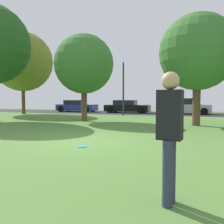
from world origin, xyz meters
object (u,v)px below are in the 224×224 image
object	(u,v)px
oak_tree_center	(197,52)
parked_car_silver	(186,107)
parked_car_blue	(77,106)
frisbee_disc	(82,147)
person_catcher	(170,131)
street_lamp_post	(123,89)
parked_car_black	(127,107)
birch_tree_lone	(84,64)
oak_tree_right	(23,62)

from	to	relation	value
oak_tree_center	parked_car_silver	distance (m)	10.47
parked_car_silver	parked_car_blue	bearing A→B (deg)	179.15
frisbee_disc	parked_car_blue	size ratio (longest dim) A/B	0.06
person_catcher	street_lamp_post	xyz separation A→B (m)	(-5.31, 16.19, 1.25)
oak_tree_center	parked_car_silver	world-z (taller)	oak_tree_center
parked_car_black	person_catcher	bearing A→B (deg)	-73.25
person_catcher	street_lamp_post	bearing A→B (deg)	-63.28
oak_tree_center	birch_tree_lone	size ratio (longest dim) A/B	1.07
oak_tree_right	person_catcher	world-z (taller)	oak_tree_right
oak_tree_right	street_lamp_post	distance (m)	9.89
person_catcher	oak_tree_center	bearing A→B (deg)	-84.19
street_lamp_post	person_catcher	bearing A→B (deg)	-71.84
street_lamp_post	frisbee_disc	bearing A→B (deg)	-79.20
parked_car_blue	parked_car_silver	bearing A→B (deg)	-0.85
oak_tree_center	parked_car_silver	size ratio (longest dim) A/B	1.40
oak_tree_right	person_catcher	distance (m)	21.51
oak_tree_right	parked_car_black	bearing A→B (deg)	29.82
oak_tree_center	frisbee_disc	bearing A→B (deg)	-114.96
oak_tree_right	person_catcher	xyz separation A→B (m)	(14.79, -15.13, -3.88)
parked_car_blue	oak_tree_right	bearing A→B (deg)	-119.51
street_lamp_post	parked_car_black	bearing A→B (deg)	100.72
birch_tree_lone	parked_car_silver	bearing A→B (deg)	57.72
parked_car_black	street_lamp_post	bearing A→B (deg)	-79.28
frisbee_disc	parked_car_silver	xyz separation A→B (m)	(2.58, 17.03, 0.66)
oak_tree_right	oak_tree_center	xyz separation A→B (m)	(15.27, -4.98, -1.01)
frisbee_disc	parked_car_black	bearing A→B (deg)	100.78
parked_car_silver	street_lamp_post	bearing A→B (deg)	-142.46
parked_car_black	oak_tree_center	bearing A→B (deg)	-56.74
parked_car_black	street_lamp_post	distance (m)	4.33
parked_car_silver	oak_tree_right	bearing A→B (deg)	-161.15
oak_tree_right	parked_car_silver	distance (m)	15.94
oak_tree_right	birch_tree_lone	distance (m)	9.75
parked_car_blue	person_catcher	bearing A→B (deg)	-59.64
frisbee_disc	oak_tree_right	bearing A→B (deg)	134.80
parked_car_blue	street_lamp_post	bearing A→B (deg)	-31.85
oak_tree_center	street_lamp_post	bearing A→B (deg)	133.82
person_catcher	parked_car_black	xyz separation A→B (m)	(-6.06, 20.13, -0.40)
person_catcher	oak_tree_right	bearing A→B (deg)	-37.10
oak_tree_right	parked_car_blue	xyz separation A→B (m)	(2.91, 5.14, -4.29)
oak_tree_center	parked_car_black	world-z (taller)	oak_tree_center
oak_tree_center	birch_tree_lone	distance (m)	6.79
oak_tree_center	parked_car_blue	size ratio (longest dim) A/B	1.35
oak_tree_center	person_catcher	world-z (taller)	oak_tree_center
oak_tree_right	street_lamp_post	world-z (taller)	oak_tree_right
frisbee_disc	parked_car_silver	world-z (taller)	parked_car_silver
oak_tree_right	parked_car_black	size ratio (longest dim) A/B	1.69
parked_car_black	street_lamp_post	world-z (taller)	street_lamp_post
oak_tree_right	parked_car_blue	size ratio (longest dim) A/B	1.75
person_catcher	street_lamp_post	size ratio (longest dim) A/B	0.40
person_catcher	parked_car_silver	size ratio (longest dim) A/B	0.42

